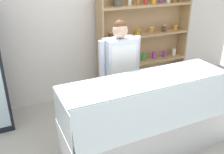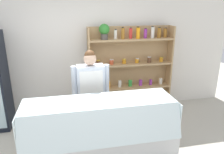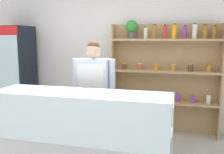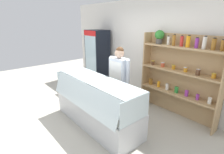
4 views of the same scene
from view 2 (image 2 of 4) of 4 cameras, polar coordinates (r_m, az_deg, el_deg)
The scene contains 4 objects.
back_wall at distance 4.76m, azimuth -7.69°, elevation 6.60°, with size 6.80×0.10×2.70m, color white.
shelving_unit at distance 4.76m, azimuth 4.41°, elevation 3.46°, with size 1.82×0.29×1.95m.
deli_display_case at distance 3.44m, azimuth -3.05°, elevation -17.05°, with size 2.19×0.80×1.01m.
shop_clerk at distance 3.74m, azimuth -5.54°, elevation -2.98°, with size 0.64×0.25×1.61m.
Camera 2 is at (-0.33, -2.65, 2.30)m, focal length 35.00 mm.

